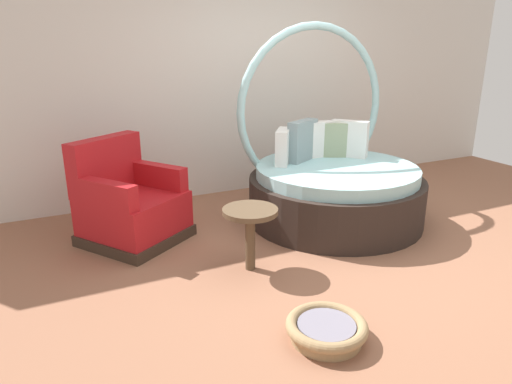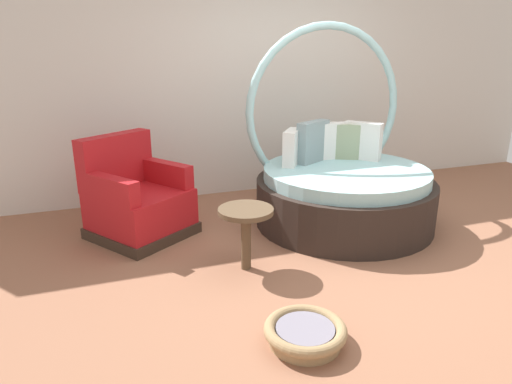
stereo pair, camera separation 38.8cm
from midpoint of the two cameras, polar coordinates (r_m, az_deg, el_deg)
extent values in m
cube|color=#936047|center=(4.09, 9.23, -7.79)|extent=(8.00, 8.00, 0.02)
cube|color=silver|center=(5.63, -3.14, 13.70)|extent=(8.00, 0.12, 2.66)
cylinder|color=#2D231E|center=(4.74, 7.50, -0.88)|extent=(1.77, 1.77, 0.46)
cylinder|color=#9ED1D6|center=(4.66, 7.65, 2.49)|extent=(1.63, 1.63, 0.12)
torus|color=#9ED1D6|center=(4.95, 4.82, 10.17)|extent=(1.76, 0.08, 1.76)
cube|color=white|center=(5.01, 9.35, 6.52)|extent=(0.34, 0.38, 0.39)
cube|color=#93A37F|center=(5.00, 7.25, 6.44)|extent=(0.38, 0.27, 0.37)
cube|color=white|center=(4.95, 5.24, 6.47)|extent=(0.38, 0.13, 0.38)
cube|color=gray|center=(4.79, 3.48, 6.36)|extent=(0.42, 0.31, 0.42)
cube|color=white|center=(4.65, 0.99, 5.62)|extent=(0.30, 0.35, 0.35)
cube|color=#38281E|center=(4.48, -17.11, -5.18)|extent=(1.11, 1.11, 0.10)
cube|color=red|center=(4.40, -17.37, -2.54)|extent=(1.06, 1.06, 0.34)
cube|color=red|center=(4.51, -20.56, 3.22)|extent=(0.72, 0.56, 0.50)
cube|color=red|center=(4.12, -20.97, -0.20)|extent=(0.48, 0.63, 0.22)
cube|color=red|center=(4.52, -14.75, 1.99)|extent=(0.48, 0.63, 0.22)
cylinder|color=#9E7F56|center=(2.98, 4.86, -17.39)|extent=(0.44, 0.44, 0.06)
torus|color=#9E7F56|center=(2.94, 4.90, -16.36)|extent=(0.51, 0.51, 0.07)
cylinder|color=gray|center=(2.95, 4.89, -16.52)|extent=(0.36, 0.36, 0.05)
cylinder|color=brown|center=(3.69, -3.75, -6.23)|extent=(0.08, 0.08, 0.48)
cylinder|color=brown|center=(3.59, -3.83, -2.45)|extent=(0.44, 0.44, 0.04)
camera|label=1|loc=(0.19, -92.86, -0.93)|focal=32.21mm
camera|label=2|loc=(0.19, 87.14, 0.93)|focal=32.21mm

